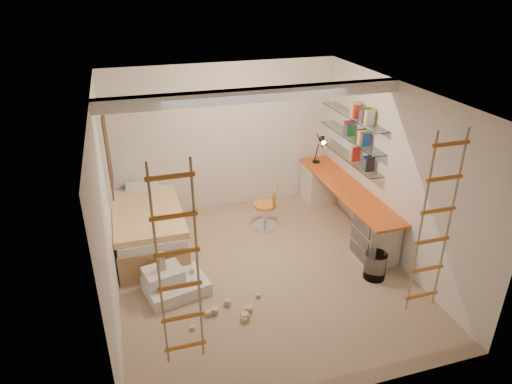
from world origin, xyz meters
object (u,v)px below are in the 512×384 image
object	(u,v)px
swivel_chair	(266,213)
play_platform	(173,283)
bed	(149,226)
desk	(344,205)

from	to	relation	value
swivel_chair	play_platform	distance (m)	2.16
bed	swivel_chair	size ratio (longest dim) A/B	2.73
desk	bed	world-z (taller)	desk
play_platform	desk	bearing A→B (deg)	17.31
swivel_chair	play_platform	size ratio (longest dim) A/B	0.79
desk	play_platform	bearing A→B (deg)	-162.69
desk	swivel_chair	world-z (taller)	desk
swivel_chair	play_platform	xyz separation A→B (m)	(-1.74, -1.28, -0.13)
desk	bed	distance (m)	3.22
play_platform	bed	bearing A→B (deg)	98.24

